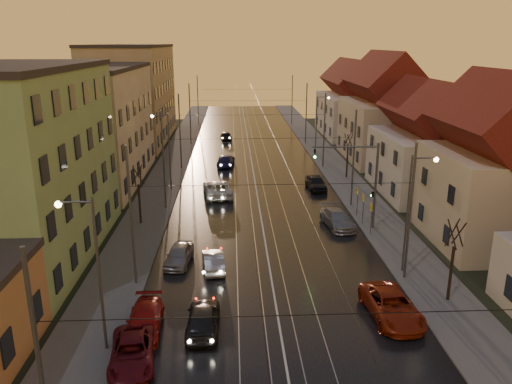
{
  "coord_description": "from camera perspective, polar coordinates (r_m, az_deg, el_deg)",
  "views": [
    {
      "loc": [
        -2.39,
        -19.83,
        14.75
      ],
      "look_at": [
        -0.58,
        18.18,
        3.27
      ],
      "focal_mm": 35.0,
      "sensor_mm": 36.0,
      "label": 1
    }
  ],
  "objects": [
    {
      "name": "ground",
      "position": [
        24.83,
        3.54,
        -19.7
      ],
      "size": [
        160.0,
        160.0,
        0.0
      ],
      "primitive_type": "plane",
      "color": "black",
      "rests_on": "ground"
    },
    {
      "name": "road",
      "position": [
        61.66,
        -0.42,
        2.96
      ],
      "size": [
        16.0,
        120.0,
        0.04
      ],
      "primitive_type": "cube",
      "color": "black",
      "rests_on": "ground"
    },
    {
      "name": "sidewalk_left",
      "position": [
        62.07,
        -9.7,
        2.86
      ],
      "size": [
        4.0,
        120.0,
        0.15
      ],
      "primitive_type": "cube",
      "color": "#4C4C4C",
      "rests_on": "ground"
    },
    {
      "name": "sidewalk_right",
      "position": [
        62.84,
        8.74,
        3.08
      ],
      "size": [
        4.0,
        120.0,
        0.15
      ],
      "primitive_type": "cube",
      "color": "#4C4C4C",
      "rests_on": "ground"
    },
    {
      "name": "tram_rail_0",
      "position": [
        61.61,
        -2.47,
        2.97
      ],
      "size": [
        0.06,
        120.0,
        0.03
      ],
      "primitive_type": "cube",
      "color": "gray",
      "rests_on": "road"
    },
    {
      "name": "tram_rail_1",
      "position": [
        61.63,
        -1.14,
        2.99
      ],
      "size": [
        0.06,
        120.0,
        0.03
      ],
      "primitive_type": "cube",
      "color": "gray",
      "rests_on": "road"
    },
    {
      "name": "tram_rail_2",
      "position": [
        61.69,
        0.29,
        3.0
      ],
      "size": [
        0.06,
        120.0,
        0.03
      ],
      "primitive_type": "cube",
      "color": "gray",
      "rests_on": "road"
    },
    {
      "name": "tram_rail_3",
      "position": [
        61.78,
        1.62,
        3.02
      ],
      "size": [
        0.06,
        120.0,
        0.03
      ],
      "primitive_type": "cube",
      "color": "gray",
      "rests_on": "road"
    },
    {
      "name": "apartment_left_1",
      "position": [
        37.96,
        -26.13,
        2.5
      ],
      "size": [
        10.0,
        18.0,
        13.0
      ],
      "primitive_type": "cube",
      "color": "#749861",
      "rests_on": "ground"
    },
    {
      "name": "apartment_left_2",
      "position": [
        56.59,
        -18.32,
        7.05
      ],
      "size": [
        10.0,
        20.0,
        12.0
      ],
      "primitive_type": "cube",
      "color": "tan",
      "rests_on": "ground"
    },
    {
      "name": "apartment_left_3",
      "position": [
        79.66,
        -13.89,
        10.72
      ],
      "size": [
        10.0,
        24.0,
        14.0
      ],
      "primitive_type": "cube",
      "color": "#957E60",
      "rests_on": "ground"
    },
    {
      "name": "house_right_1",
      "position": [
        40.93,
        25.66,
        1.97
      ],
      "size": [
        8.67,
        10.2,
        10.8
      ],
      "color": "beige",
      "rests_on": "ground"
    },
    {
      "name": "house_right_2",
      "position": [
        52.59,
        19.04,
        4.78
      ],
      "size": [
        9.18,
        12.24,
        9.2
      ],
      "color": "silver",
      "rests_on": "ground"
    },
    {
      "name": "house_right_3",
      "position": [
        66.36,
        14.46,
        8.51
      ],
      "size": [
        9.18,
        14.28,
        11.5
      ],
      "color": "beige",
      "rests_on": "ground"
    },
    {
      "name": "house_right_4",
      "position": [
        83.69,
        10.86,
        9.83
      ],
      "size": [
        9.18,
        16.32,
        10.0
      ],
      "color": "silver",
      "rests_on": "ground"
    },
    {
      "name": "catenary_pole_l_0",
      "position": [
        18.3,
        -23.35,
        -18.83
      ],
      "size": [
        0.16,
        0.16,
        9.0
      ],
      "primitive_type": "cylinder",
      "color": "#595B60",
      "rests_on": "ground"
    },
    {
      "name": "catenary_pole_l_1",
      "position": [
        31.22,
        -14.06,
        -2.9
      ],
      "size": [
        0.16,
        0.16,
        9.0
      ],
      "primitive_type": "cylinder",
      "color": "#595B60",
      "rests_on": "ground"
    },
    {
      "name": "catenary_pole_r_1",
      "position": [
        32.51,
        17.2,
        -2.37
      ],
      "size": [
        0.16,
        0.16,
        9.0
      ],
      "primitive_type": "cylinder",
      "color": "#595B60",
      "rests_on": "ground"
    },
    {
      "name": "catenary_pole_l_2",
      "position": [
        45.44,
        -10.53,
        3.46
      ],
      "size": [
        0.16,
        0.16,
        9.0
      ],
      "primitive_type": "cylinder",
      "color": "#595B60",
      "rests_on": "ground"
    },
    {
      "name": "catenary_pole_r_2",
      "position": [
        46.33,
        11.09,
        3.69
      ],
      "size": [
        0.16,
        0.16,
        9.0
      ],
      "primitive_type": "cylinder",
      "color": "#595B60",
      "rests_on": "ground"
    },
    {
      "name": "catenary_pole_l_3",
      "position": [
        60.04,
        -8.68,
        6.76
      ],
      "size": [
        0.16,
        0.16,
        9.0
      ],
      "primitive_type": "cylinder",
      "color": "#595B60",
      "rests_on": "ground"
    },
    {
      "name": "catenary_pole_r_3",
      "position": [
        60.72,
        7.8,
        6.91
      ],
      "size": [
        0.16,
        0.16,
        9.0
      ],
      "primitive_type": "cylinder",
      "color": "#595B60",
      "rests_on": "ground"
    },
    {
      "name": "catenary_pole_l_4",
      "position": [
        74.8,
        -7.55,
        8.76
      ],
      "size": [
        0.16,
        0.16,
        9.0
      ],
      "primitive_type": "cylinder",
      "color": "#595B60",
      "rests_on": "ground"
    },
    {
      "name": "catenary_pole_r_4",
      "position": [
        75.34,
        5.76,
        8.88
      ],
      "size": [
        0.16,
        0.16,
        9.0
      ],
      "primitive_type": "cylinder",
      "color": "#595B60",
      "rests_on": "ground"
    },
    {
      "name": "catenary_pole_l_5",
      "position": [
        92.61,
        -6.66,
        10.32
      ],
      "size": [
        0.16,
        0.16,
        9.0
      ],
      "primitive_type": "cylinder",
      "color": "#595B60",
      "rests_on": "ground"
    },
    {
      "name": "catenary_pole_r_5",
      "position": [
        93.05,
        4.15,
        10.42
      ],
      "size": [
        0.16,
        0.16,
        9.0
      ],
      "primitive_type": "cylinder",
      "color": "#595B60",
      "rests_on": "ground"
    },
    {
      "name": "street_lamp_0",
      "position": [
        24.88,
        -18.3,
        -7.48
      ],
      "size": [
        1.75,
        0.32,
        8.0
      ],
      "color": "#595B60",
      "rests_on": "ground"
    },
    {
      "name": "street_lamp_1",
      "position": [
        33.45,
        17.51,
        -1.17
      ],
      "size": [
        1.75,
        0.32,
        8.0
      ],
      "color": "#595B60",
      "rests_on": "ground"
    },
    {
      "name": "street_lamp_2",
      "position": [
        51.24,
        -10.25,
        5.42
      ],
      "size": [
        1.75,
        0.32,
        8.0
      ],
      "color": "#595B60",
      "rests_on": "ground"
    },
    {
      "name": "street_lamp_3",
      "position": [
        67.55,
        7.18,
        8.26
      ],
      "size": [
        1.75,
        0.32,
        8.0
      ],
      "color": "#595B60",
      "rests_on": "ground"
    },
    {
      "name": "traffic_light_mast",
      "position": [
        40.52,
        12.22,
        1.89
      ],
      "size": [
        5.3,
        0.32,
        7.2
      ],
      "color": "#595B60",
      "rests_on": "ground"
    },
    {
      "name": "bare_tree_0",
      "position": [
        42.4,
        -13.21,
        -0.48
      ],
      "size": [
        1.09,
        1.09,
        5.11
      ],
      "color": "black",
      "rests_on": "ground"
    },
    {
      "name": "bare_tree_1",
      "position": [
        31.24,
        21.5,
        -7.57
      ],
      "size": [
        1.09,
        1.09,
        5.11
      ],
      "color": "black",
      "rests_on": "ground"
    },
    {
      "name": "bare_tree_2",
      "position": [
        56.67,
        10.42,
        4.01
      ],
      "size": [
        1.09,
        1.09,
        5.11
      ],
      "color": "black",
      "rests_on": "ground"
    },
    {
      "name": "driving_car_0",
      "position": [
        27.38,
        -6.09,
        -14.13
      ],
      "size": [
        1.79,
        4.27,
        1.44
      ],
      "primitive_type": "imported",
      "rotation": [
        0.0,
        0.0,
        3.12
      ],
      "color": "black",
      "rests_on": "ground"
    },
    {
      "name": "driving_car_1",
      "position": [
        33.97,
        -4.91,
        -7.85
      ],
      "size": [
        1.78,
        3.93,
        1.25
      ],
      "primitive_type": "imported",
      "rotation": [
        0.0,
        0.0,
        3.27
      ],
      "color": "gray",
      "rests_on": "ground"
    },
    {
      "name": "driving_car_2",
      "position": [
        49.62,
        -4.43,
        0.38
      ],
      "size": [
        3.32,
        5.92,
        1.56
      ],
      "primitive_type": "imported",
      "rotation": [
        0.0,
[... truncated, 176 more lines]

